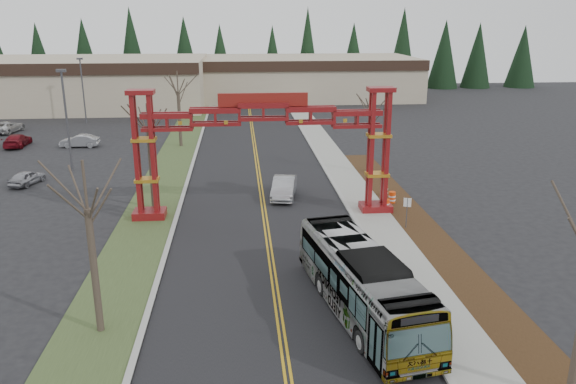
{
  "coord_description": "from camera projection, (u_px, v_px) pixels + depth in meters",
  "views": [
    {
      "loc": [
        -1.64,
        -19.54,
        13.29
      ],
      "look_at": [
        1.16,
        12.15,
        3.47
      ],
      "focal_mm": 35.0,
      "sensor_mm": 36.0,
      "label": 1
    }
  ],
  "objects": [
    {
      "name": "bare_tree_median_mid",
      "position": [
        149.0,
        133.0,
        39.42
      ],
      "size": [
        3.07,
        3.07,
        7.71
      ],
      "color": "#382D26",
      "rests_on": "ground"
    },
    {
      "name": "sidewalk_right",
      "position": [
        351.0,
        184.0,
        47.07
      ],
      "size": [
        2.6,
        110.0,
        0.14
      ],
      "primitive_type": "cube",
      "color": "gray",
      "rests_on": "ground"
    },
    {
      "name": "bare_tree_median_far",
      "position": [
        178.0,
        94.0,
        59.52
      ],
      "size": [
        3.49,
        3.49,
        8.07
      ],
      "color": "#382D26",
      "rests_on": "ground"
    },
    {
      "name": "parked_car_mid_a",
      "position": [
        17.0,
        140.0,
        60.93
      ],
      "size": [
        2.06,
        4.8,
        1.38
      ],
      "primitive_type": "imported",
      "rotation": [
        0.0,
        0.0,
        3.17
      ],
      "color": "maroon",
      "rests_on": "ground"
    },
    {
      "name": "retail_building_west",
      "position": [
        56.0,
        83.0,
        87.52
      ],
      "size": [
        46.0,
        22.3,
        7.5
      ],
      "color": "tan",
      "rests_on": "ground"
    },
    {
      "name": "ground",
      "position": [
        286.0,
        363.0,
        22.66
      ],
      "size": [
        200.0,
        200.0,
        0.0
      ],
      "primitive_type": "plane",
      "color": "black",
      "rests_on": "ground"
    },
    {
      "name": "lane_line_left",
      "position": [
        259.0,
        187.0,
        46.44
      ],
      "size": [
        0.12,
        100.0,
        0.01
      ],
      "primitive_type": "cube",
      "color": "#BF8F16",
      "rests_on": "road"
    },
    {
      "name": "curb_right",
      "position": [
        334.0,
        184.0,
        46.95
      ],
      "size": [
        0.3,
        110.0,
        0.15
      ],
      "primitive_type": "cube",
      "color": "#A3A29E",
      "rests_on": "ground"
    },
    {
      "name": "bare_tree_median_near",
      "position": [
        88.0,
        210.0,
        23.27
      ],
      "size": [
        3.16,
        3.16,
        7.85
      ],
      "color": "#382D26",
      "rests_on": "ground"
    },
    {
      "name": "light_pole_near",
      "position": [
        66.0,
        113.0,
        49.9
      ],
      "size": [
        0.79,
        0.4,
        9.12
      ],
      "color": "#3F3F44",
      "rests_on": "ground"
    },
    {
      "name": "gateway_arch",
      "position": [
        263.0,
        132.0,
        38.03
      ],
      "size": [
        18.2,
        1.6,
        8.9
      ],
      "color": "maroon",
      "rests_on": "ground"
    },
    {
      "name": "barrel_mid",
      "position": [
        392.0,
        198.0,
        41.97
      ],
      "size": [
        0.52,
        0.52,
        0.97
      ],
      "color": "#EA440D",
      "rests_on": "ground"
    },
    {
      "name": "bare_tree_right_far",
      "position": [
        372.0,
        114.0,
        49.11
      ],
      "size": [
        3.11,
        3.11,
        7.41
      ],
      "color": "#382D26",
      "rests_on": "ground"
    },
    {
      "name": "barrel_north",
      "position": [
        384.0,
        191.0,
        43.65
      ],
      "size": [
        0.52,
        0.52,
        0.96
      ],
      "color": "#EA440D",
      "rests_on": "ground"
    },
    {
      "name": "street_sign",
      "position": [
        407.0,
        207.0,
        36.63
      ],
      "size": [
        0.46,
        0.23,
        2.16
      ],
      "color": "#3F3F44",
      "rests_on": "ground"
    },
    {
      "name": "lane_line_right",
      "position": [
        262.0,
        186.0,
        46.46
      ],
      "size": [
        0.12,
        100.0,
        0.01
      ],
      "primitive_type": "cube",
      "color": "#BF8F16",
      "rests_on": "road"
    },
    {
      "name": "parked_car_far_a",
      "position": [
        80.0,
        141.0,
        60.7
      ],
      "size": [
        4.13,
        1.57,
        1.35
      ],
      "primitive_type": "imported",
      "rotation": [
        0.0,
        0.0,
        4.68
      ],
      "color": "#A7A9AF",
      "rests_on": "ground"
    },
    {
      "name": "landscape_strip",
      "position": [
        444.0,
        254.0,
        33.02
      ],
      "size": [
        2.6,
        50.0,
        0.12
      ],
      "primitive_type": "cube",
      "color": "black",
      "rests_on": "ground"
    },
    {
      "name": "parked_car_near_a",
      "position": [
        27.0,
        178.0,
        46.92
      ],
      "size": [
        2.43,
        3.84,
        1.22
      ],
      "primitive_type": "imported",
      "rotation": [
        0.0,
        0.0,
        2.84
      ],
      "color": "#9A9AA1",
      "rests_on": "ground"
    },
    {
      "name": "silver_sedan",
      "position": [
        284.0,
        188.0,
        43.51
      ],
      "size": [
        2.45,
        4.99,
        1.57
      ],
      "primitive_type": "imported",
      "rotation": [
        0.0,
        0.0,
        -0.17
      ],
      "color": "#A5A8AD",
      "rests_on": "ground"
    },
    {
      "name": "transit_bus",
      "position": [
        362.0,
        282.0,
        26.02
      ],
      "size": [
        4.66,
        11.87,
        3.22
      ],
      "primitive_type": "imported",
      "rotation": [
        0.0,
        0.0,
        0.17
      ],
      "color": "#A9ABB1",
      "rests_on": "ground"
    },
    {
      "name": "barrel_south",
      "position": [
        386.0,
        206.0,
        40.24
      ],
      "size": [
        0.52,
        0.52,
        0.96
      ],
      "color": "#EA440D",
      "rests_on": "ground"
    },
    {
      "name": "light_pole_far",
      "position": [
        83.0,
        86.0,
        73.82
      ],
      "size": [
        0.74,
        0.37,
        8.49
      ],
      "color": "#3F3F44",
      "rests_on": "ground"
    },
    {
      "name": "parked_car_far_b",
      "position": [
        8.0,
        127.0,
        68.53
      ],
      "size": [
        3.12,
        5.31,
        1.39
      ],
      "primitive_type": "imported",
      "rotation": [
        0.0,
        0.0,
        2.97
      ],
      "color": "silver",
      "rests_on": "ground"
    },
    {
      "name": "conifer_treeline",
      "position": [
        247.0,
        56.0,
        108.33
      ],
      "size": [
        116.1,
        5.6,
        13.0
      ],
      "color": "black",
      "rests_on": "ground"
    },
    {
      "name": "curb_left",
      "position": [
        185.0,
        188.0,
        45.92
      ],
      "size": [
        0.3,
        110.0,
        0.15
      ],
      "primitive_type": "cube",
      "color": "#A3A29E",
      "rests_on": "ground"
    },
    {
      "name": "grass_median",
      "position": [
        163.0,
        189.0,
        45.77
      ],
      "size": [
        4.0,
        110.0,
        0.08
      ],
      "primitive_type": "cube",
      "color": "#384924",
      "rests_on": "ground"
    },
    {
      "name": "retail_building_east",
      "position": [
        304.0,
        77.0,
        98.56
      ],
      "size": [
        38.0,
        20.3,
        7.0
      ],
      "color": "tan",
      "rests_on": "ground"
    },
    {
      "name": "road",
      "position": [
        260.0,
        187.0,
        46.45
      ],
      "size": [
        12.0,
        110.0,
        0.02
      ],
      "primitive_type": "cube",
      "color": "black",
      "rests_on": "ground"
    }
  ]
}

